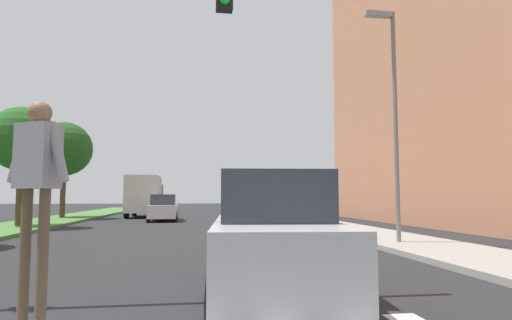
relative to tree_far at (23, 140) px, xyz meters
name	(u,v)px	position (x,y,z in m)	size (l,w,h in m)	color
ground_plane	(179,222)	(7.64, 4.77, -4.42)	(140.00, 140.00, 0.00)	#262628
median_strip	(37,224)	(-0.08, 2.77, -4.34)	(3.70, 64.00, 0.15)	#477A38
tree_far	(23,140)	(0.00, 0.00, 0.00)	(3.23, 3.23, 5.91)	#4C3823
tree_distant	(65,149)	(-0.56, 8.91, 0.49)	(3.80, 3.80, 6.68)	#4C3823
sidewalk_right	(309,221)	(15.46, 2.77, -4.34)	(3.00, 64.00, 0.15)	#9E9991
street_lamp_right	(392,103)	(14.86, -9.78, 0.18)	(1.02, 0.24, 7.50)	slate
pedestrian_performer	(37,187)	(7.05, -18.33, -2.75)	(0.70, 0.44, 2.49)	brown
suv_crossing	(273,236)	(9.83, -15.61, -3.49)	(2.35, 4.75, 1.97)	#B7B7BC
sedan_midblock	(163,209)	(6.58, 5.77, -3.63)	(1.83, 4.46, 1.70)	silver
truck_box_delivery	(145,196)	(4.80, 11.09, -2.78)	(2.40, 6.20, 3.10)	#474C51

